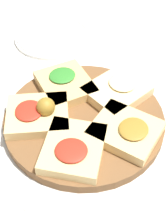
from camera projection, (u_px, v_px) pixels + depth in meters
The scene contains 8 objects.
ground_plane at pixel (84, 123), 0.74m from camera, with size 3.00×3.00×0.00m, color beige.
serving_board at pixel (84, 119), 0.73m from camera, with size 0.37×0.37×0.02m, color brown.
focaccia_slice_0 at pixel (38, 114), 0.70m from camera, with size 0.18×0.18×0.06m.
focaccia_slice_1 at pixel (73, 149), 0.64m from camera, with size 0.18×0.17×0.03m.
focaccia_slice_2 at pixel (126, 131), 0.67m from camera, with size 0.13×0.15×0.03m.
focaccia_slice_3 at pixel (117, 91), 0.76m from camera, with size 0.16×0.15×0.03m.
focaccia_slice_4 at pixel (65, 84), 0.77m from camera, with size 0.17×0.18×0.03m.
plate_right at pixel (53, 36), 0.97m from camera, with size 0.24×0.24×0.02m.
Camera 1 is at (-0.39, -0.29, 0.55)m, focal length 50.00 mm.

